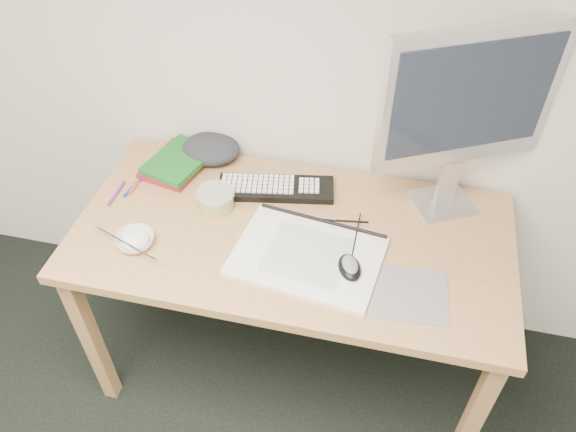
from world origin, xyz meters
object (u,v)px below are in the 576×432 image
Objects in this scene: sketchpad at (307,256)px; rice_bowl at (135,241)px; desk at (292,250)px; monitor at (468,104)px; keyboard at (276,188)px.

sketchpad is 3.68× the size of rice_bowl.
desk is at bearing 19.46° from rice_bowl.
monitor reaches higher than desk.
desk is 3.17× the size of sketchpad.
keyboard is 3.30× the size of rice_bowl.
sketchpad is 0.32m from keyboard.
rice_bowl is (-0.93, -0.41, -0.38)m from monitor.
monitor is 5.25× the size of rice_bowl.
keyboard reaches higher than desk.
monitor is (0.46, 0.25, 0.48)m from desk.
rice_bowl reaches higher than keyboard.
monitor is (0.39, 0.34, 0.39)m from sketchpad.
rice_bowl is (-0.46, -0.16, 0.10)m from desk.
monitor is 1.08m from rice_bowl.
sketchpad is at bearing -52.86° from desk.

